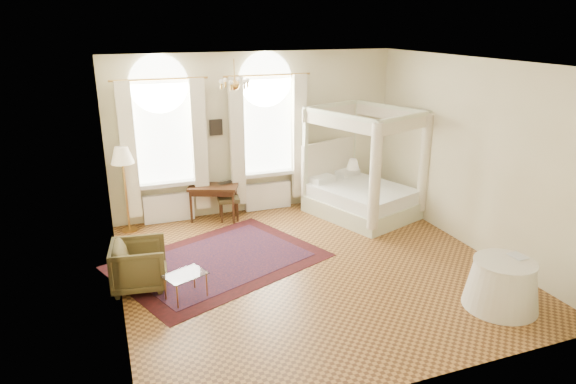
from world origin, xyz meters
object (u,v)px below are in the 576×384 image
(writing_desk, at_px, (213,191))
(coffee_table, at_px, (185,277))
(canopy_bed, at_px, (362,192))
(armchair, at_px, (139,265))
(floor_lamp, at_px, (122,160))
(stool, at_px, (228,201))
(side_table, at_px, (502,284))
(nightstand, at_px, (351,190))

(writing_desk, bearing_deg, coffee_table, -110.18)
(canopy_bed, distance_m, armchair, 4.89)
(coffee_table, distance_m, floor_lamp, 3.19)
(armchair, bearing_deg, stool, -33.21)
(stool, bearing_deg, side_table, -58.91)
(writing_desk, distance_m, coffee_table, 3.15)
(stool, relative_size, floor_lamp, 0.29)
(floor_lamp, relative_size, side_table, 1.60)
(armchair, bearing_deg, coffee_table, -126.97)
(writing_desk, distance_m, side_table, 5.64)
(coffee_table, bearing_deg, canopy_bed, 27.88)
(stool, bearing_deg, armchair, -130.88)
(canopy_bed, xyz_separation_m, coffee_table, (-4.04, -2.14, -0.15))
(coffee_table, xyz_separation_m, floor_lamp, (-0.59, 2.95, 1.07))
(canopy_bed, height_order, writing_desk, canopy_bed)
(nightstand, relative_size, writing_desk, 0.51)
(side_table, bearing_deg, nightstand, 89.38)
(canopy_bed, xyz_separation_m, writing_desk, (-2.96, 0.81, 0.11))
(stool, bearing_deg, writing_desk, 160.61)
(canopy_bed, bearing_deg, coffee_table, -152.12)
(nightstand, distance_m, floor_lamp, 4.93)
(canopy_bed, relative_size, nightstand, 4.44)
(nightstand, relative_size, armchair, 0.69)
(canopy_bed, relative_size, armchair, 3.07)
(canopy_bed, relative_size, side_table, 2.38)
(nightstand, relative_size, floor_lamp, 0.33)
(armchair, xyz_separation_m, coffee_table, (0.59, -0.59, -0.01))
(writing_desk, relative_size, side_table, 1.04)
(writing_desk, bearing_deg, floor_lamp, -180.00)
(stool, distance_m, floor_lamp, 2.21)
(floor_lamp, bearing_deg, canopy_bed, -9.92)
(coffee_table, relative_size, side_table, 0.66)
(writing_desk, xyz_separation_m, coffee_table, (-1.08, -2.95, -0.26))
(nightstand, height_order, stool, nightstand)
(stool, height_order, side_table, side_table)
(writing_desk, bearing_deg, canopy_bed, -15.32)
(canopy_bed, xyz_separation_m, armchair, (-4.63, -1.55, -0.14))
(side_table, bearing_deg, canopy_bed, 91.69)
(stool, distance_m, side_table, 5.40)
(nightstand, xyz_separation_m, writing_desk, (-3.12, 0.00, 0.34))
(canopy_bed, xyz_separation_m, stool, (-2.67, 0.71, -0.10))
(writing_desk, relative_size, armchair, 1.35)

